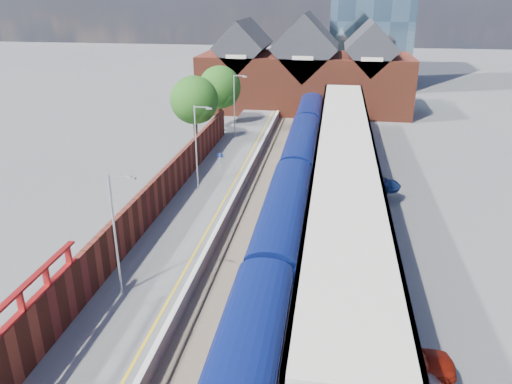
{
  "coord_description": "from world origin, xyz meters",
  "views": [
    {
      "loc": [
        4.42,
        -15.92,
        16.4
      ],
      "look_at": [
        -0.9,
        17.89,
        2.6
      ],
      "focal_mm": 35.0,
      "sensor_mm": 36.0,
      "label": 1
    }
  ],
  "objects_px": {
    "lamp_post_d": "(235,102)",
    "platform_sign": "(220,162)",
    "parked_car_blue": "(377,182)",
    "lamp_post_b": "(117,228)",
    "parked_car_red": "(404,360)",
    "lamp_post_c": "(198,142)",
    "parked_car_dark": "(359,194)",
    "train": "(294,176)"
  },
  "relations": [
    {
      "from": "platform_sign",
      "to": "parked_car_red",
      "type": "distance_m",
      "value": 25.63
    },
    {
      "from": "lamp_post_b",
      "to": "parked_car_dark",
      "type": "xyz_separation_m",
      "value": [
        13.15,
        15.11,
        -3.37
      ]
    },
    {
      "from": "lamp_post_c",
      "to": "parked_car_dark",
      "type": "distance_m",
      "value": 13.6
    },
    {
      "from": "parked_car_red",
      "to": "parked_car_dark",
      "type": "height_order",
      "value": "parked_car_red"
    },
    {
      "from": "lamp_post_b",
      "to": "parked_car_blue",
      "type": "relative_size",
      "value": 1.74
    },
    {
      "from": "parked_car_blue",
      "to": "train",
      "type": "bearing_deg",
      "value": 125.53
    },
    {
      "from": "parked_car_red",
      "to": "parked_car_dark",
      "type": "xyz_separation_m",
      "value": [
        -1.23,
        19.17,
        -0.12
      ]
    },
    {
      "from": "parked_car_blue",
      "to": "platform_sign",
      "type": "bearing_deg",
      "value": 117.75
    },
    {
      "from": "lamp_post_d",
      "to": "parked_car_dark",
      "type": "relative_size",
      "value": 1.63
    },
    {
      "from": "lamp_post_c",
      "to": "parked_car_dark",
      "type": "xyz_separation_m",
      "value": [
        13.15,
        -0.89,
        -3.37
      ]
    },
    {
      "from": "train",
      "to": "parked_car_blue",
      "type": "bearing_deg",
      "value": 8.86
    },
    {
      "from": "lamp_post_c",
      "to": "parked_car_red",
      "type": "bearing_deg",
      "value": -54.39
    },
    {
      "from": "lamp_post_d",
      "to": "platform_sign",
      "type": "xyz_separation_m",
      "value": [
        1.36,
        -14.0,
        -2.3
      ]
    },
    {
      "from": "parked_car_dark",
      "to": "parked_car_red",
      "type": "bearing_deg",
      "value": -158.03
    },
    {
      "from": "parked_car_blue",
      "to": "lamp_post_c",
      "type": "bearing_deg",
      "value": 125.36
    },
    {
      "from": "platform_sign",
      "to": "lamp_post_d",
      "type": "bearing_deg",
      "value": 95.56
    },
    {
      "from": "lamp_post_b",
      "to": "platform_sign",
      "type": "height_order",
      "value": "lamp_post_b"
    },
    {
      "from": "lamp_post_d",
      "to": "lamp_post_b",
      "type": "bearing_deg",
      "value": -90.0
    },
    {
      "from": "lamp_post_d",
      "to": "platform_sign",
      "type": "distance_m",
      "value": 14.25
    },
    {
      "from": "lamp_post_b",
      "to": "lamp_post_c",
      "type": "bearing_deg",
      "value": 90.0
    },
    {
      "from": "parked_car_red",
      "to": "platform_sign",
      "type": "bearing_deg",
      "value": 25.08
    },
    {
      "from": "platform_sign",
      "to": "parked_car_red",
      "type": "xyz_separation_m",
      "value": [
        13.01,
        -22.07,
        -0.95
      ]
    },
    {
      "from": "lamp_post_c",
      "to": "lamp_post_d",
      "type": "distance_m",
      "value": 16.0
    },
    {
      "from": "parked_car_red",
      "to": "parked_car_blue",
      "type": "xyz_separation_m",
      "value": [
        0.34,
        22.32,
        -0.18
      ]
    },
    {
      "from": "parked_car_dark",
      "to": "parked_car_blue",
      "type": "bearing_deg",
      "value": -8.26
    },
    {
      "from": "lamp_post_b",
      "to": "lamp_post_c",
      "type": "height_order",
      "value": "same"
    },
    {
      "from": "lamp_post_b",
      "to": "parked_car_blue",
      "type": "xyz_separation_m",
      "value": [
        14.72,
        18.25,
        -3.43
      ]
    },
    {
      "from": "train",
      "to": "lamp_post_d",
      "type": "xyz_separation_m",
      "value": [
        -7.86,
        14.82,
        2.87
      ]
    },
    {
      "from": "parked_car_blue",
      "to": "lamp_post_d",
      "type": "bearing_deg",
      "value": 73.62
    },
    {
      "from": "lamp_post_d",
      "to": "parked_car_red",
      "type": "distance_m",
      "value": 38.96
    },
    {
      "from": "lamp_post_c",
      "to": "platform_sign",
      "type": "distance_m",
      "value": 3.34
    },
    {
      "from": "lamp_post_d",
      "to": "platform_sign",
      "type": "bearing_deg",
      "value": -84.44
    },
    {
      "from": "train",
      "to": "lamp_post_c",
      "type": "relative_size",
      "value": 9.42
    },
    {
      "from": "parked_car_red",
      "to": "parked_car_blue",
      "type": "distance_m",
      "value": 22.32
    },
    {
      "from": "platform_sign",
      "to": "parked_car_dark",
      "type": "height_order",
      "value": "platform_sign"
    },
    {
      "from": "platform_sign",
      "to": "parked_car_blue",
      "type": "bearing_deg",
      "value": 1.07
    },
    {
      "from": "lamp_post_b",
      "to": "parked_car_blue",
      "type": "bearing_deg",
      "value": 51.12
    },
    {
      "from": "lamp_post_b",
      "to": "platform_sign",
      "type": "relative_size",
      "value": 2.8
    },
    {
      "from": "lamp_post_b",
      "to": "lamp_post_d",
      "type": "bearing_deg",
      "value": 90.0
    },
    {
      "from": "lamp_post_b",
      "to": "parked_car_red",
      "type": "xyz_separation_m",
      "value": [
        14.37,
        -4.07,
        -3.25
      ]
    },
    {
      "from": "lamp_post_b",
      "to": "parked_car_red",
      "type": "height_order",
      "value": "lamp_post_b"
    },
    {
      "from": "lamp_post_d",
      "to": "parked_car_blue",
      "type": "relative_size",
      "value": 1.74
    }
  ]
}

